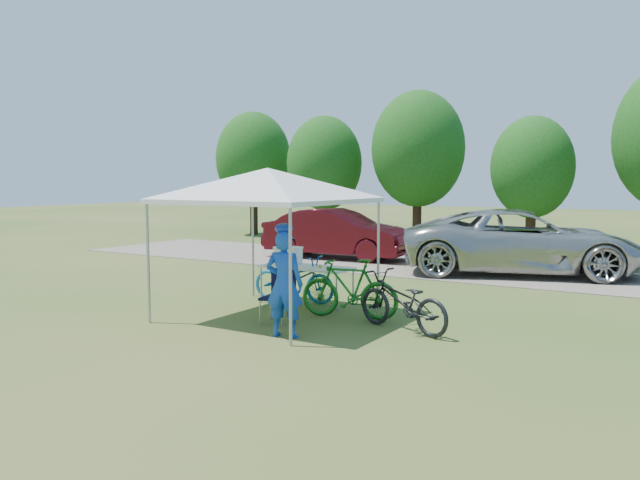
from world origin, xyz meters
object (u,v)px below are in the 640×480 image
(minivan, at_px, (522,242))
(bike_blue, at_px, (294,279))
(folding_chair, at_px, (280,291))
(cyclist, at_px, (284,284))
(bike_dark, at_px, (402,302))
(folding_table, at_px, (306,268))
(cooler, at_px, (288,256))
(sedan, at_px, (337,234))
(bike_green, at_px, (349,288))

(minivan, bearing_deg, bike_blue, 135.32)
(folding_chair, bearing_deg, minivan, 64.86)
(cyclist, xyz_separation_m, bike_dark, (1.44, 1.34, -0.36))
(bike_blue, bearing_deg, bike_dark, -117.18)
(cyclist, bearing_deg, folding_table, -77.25)
(bike_blue, bearing_deg, folding_chair, -159.32)
(bike_blue, height_order, bike_dark, bike_dark)
(folding_table, relative_size, cooler, 3.67)
(folding_table, relative_size, bike_blue, 1.03)
(cooler, xyz_separation_m, cyclist, (1.58, -2.44, -0.11))
(cyclist, height_order, bike_blue, cyclist)
(folding_chair, xyz_separation_m, minivan, (2.30, 7.96, 0.33))
(cooler, xyz_separation_m, bike_blue, (0.08, 0.09, -0.48))
(cooler, height_order, sedan, sedan)
(minivan, bearing_deg, cooler, 135.09)
(folding_chair, xyz_separation_m, bike_blue, (-0.81, 1.68, -0.07))
(folding_chair, xyz_separation_m, bike_dark, (2.14, 0.49, -0.06))
(bike_green, distance_m, sedan, 8.76)
(cyclist, relative_size, bike_green, 0.94)
(bike_green, distance_m, bike_dark, 1.28)
(cooler, distance_m, minivan, 7.13)
(folding_chair, height_order, bike_blue, bike_blue)
(folding_table, height_order, cooler, cooler)
(cooler, distance_m, bike_green, 1.99)
(folding_chair, xyz_separation_m, cyclist, (0.69, -0.86, 0.30))
(cooler, distance_m, sedan, 7.32)
(cooler, height_order, bike_dark, cooler)
(bike_green, bearing_deg, minivan, 157.92)
(folding_table, distance_m, bike_dark, 2.82)
(cyclist, relative_size, sedan, 0.36)
(bike_blue, distance_m, bike_green, 1.91)
(bike_blue, xyz_separation_m, sedan, (-2.79, 6.71, 0.33))
(bike_green, height_order, minivan, minivan)
(cooler, bearing_deg, bike_blue, 49.85)
(cooler, bearing_deg, folding_table, -0.00)
(folding_table, bearing_deg, bike_blue, 165.78)
(folding_chair, height_order, cyclist, cyclist)
(minivan, relative_size, sedan, 1.30)
(folding_chair, xyz_separation_m, sedan, (-3.61, 8.38, 0.26))
(folding_chair, distance_m, bike_dark, 2.19)
(folding_chair, distance_m, bike_green, 1.28)
(cooler, distance_m, bike_dark, 3.25)
(cooler, bearing_deg, folding_chair, -60.63)
(folding_table, height_order, bike_dark, bike_dark)
(folding_table, bearing_deg, cyclist, -64.98)
(sedan, bearing_deg, cyclist, -159.01)
(cyclist, height_order, bike_dark, cyclist)
(bike_green, distance_m, minivan, 7.21)
(bike_blue, distance_m, sedan, 7.27)
(bike_green, bearing_deg, bike_blue, -125.48)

